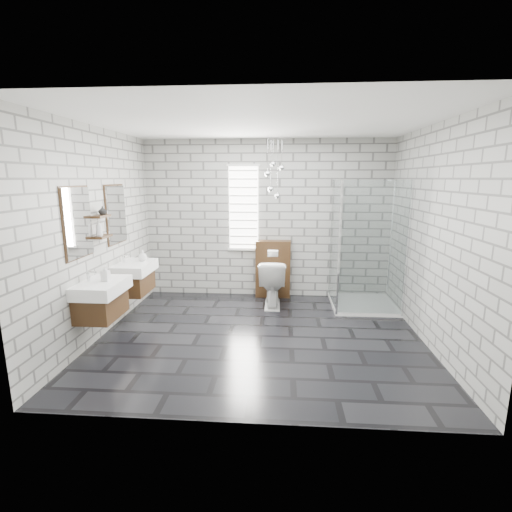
# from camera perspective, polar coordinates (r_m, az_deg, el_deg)

# --- Properties ---
(floor) EXTENTS (4.20, 3.60, 0.02)m
(floor) POSITION_cam_1_polar(r_m,az_deg,el_deg) (5.04, 0.64, -12.28)
(floor) COLOR black
(floor) RESTS_ON ground
(ceiling) EXTENTS (4.20, 3.60, 0.02)m
(ceiling) POSITION_cam_1_polar(r_m,az_deg,el_deg) (4.64, 0.72, 20.02)
(ceiling) COLOR white
(ceiling) RESTS_ON wall_back
(wall_back) EXTENTS (4.20, 0.02, 2.70)m
(wall_back) POSITION_cam_1_polar(r_m,az_deg,el_deg) (6.44, 1.67, 5.61)
(wall_back) COLOR #A7A7A2
(wall_back) RESTS_ON floor
(wall_front) EXTENTS (4.20, 0.02, 2.70)m
(wall_front) POSITION_cam_1_polar(r_m,az_deg,el_deg) (2.88, -1.54, -2.24)
(wall_front) COLOR #A7A7A2
(wall_front) RESTS_ON floor
(wall_left) EXTENTS (0.02, 3.60, 2.70)m
(wall_left) POSITION_cam_1_polar(r_m,az_deg,el_deg) (5.22, -23.15, 3.19)
(wall_left) COLOR #A7A7A2
(wall_left) RESTS_ON floor
(wall_right) EXTENTS (0.02, 3.60, 2.70)m
(wall_right) POSITION_cam_1_polar(r_m,az_deg,el_deg) (4.99, 25.67, 2.61)
(wall_right) COLOR #A7A7A2
(wall_right) RESTS_ON floor
(vanity_left) EXTENTS (0.47, 0.70, 1.57)m
(vanity_left) POSITION_cam_1_polar(r_m,az_deg,el_deg) (4.82, -23.07, -4.69)
(vanity_left) COLOR #3F2713
(vanity_left) RESTS_ON wall_left
(vanity_right) EXTENTS (0.47, 0.70, 1.57)m
(vanity_right) POSITION_cam_1_polar(r_m,az_deg,el_deg) (5.70, -18.53, -1.90)
(vanity_right) COLOR #3F2713
(vanity_right) RESTS_ON wall_left
(shelf_lower) EXTENTS (0.14, 0.30, 0.03)m
(shelf_lower) POSITION_cam_1_polar(r_m,az_deg,el_deg) (5.15, -22.58, 2.78)
(shelf_lower) COLOR #3F2713
(shelf_lower) RESTS_ON wall_left
(shelf_upper) EXTENTS (0.14, 0.30, 0.03)m
(shelf_upper) POSITION_cam_1_polar(r_m,az_deg,el_deg) (5.12, -22.81, 5.66)
(shelf_upper) COLOR #3F2713
(shelf_upper) RESTS_ON wall_left
(window) EXTENTS (0.56, 0.05, 1.48)m
(window) POSITION_cam_1_polar(r_m,az_deg,el_deg) (6.43, -1.93, 7.38)
(window) COLOR white
(window) RESTS_ON wall_back
(cistern_panel) EXTENTS (0.60, 0.20, 1.00)m
(cistern_panel) POSITION_cam_1_polar(r_m,az_deg,el_deg) (6.48, 2.62, -2.00)
(cistern_panel) COLOR #3F2713
(cistern_panel) RESTS_ON floor
(flush_plate) EXTENTS (0.18, 0.01, 0.12)m
(flush_plate) POSITION_cam_1_polar(r_m,az_deg,el_deg) (6.31, 2.62, 0.42)
(flush_plate) COLOR silver
(flush_plate) RESTS_ON cistern_panel
(shower_enclosure) EXTENTS (1.00, 1.00, 2.03)m
(shower_enclosure) POSITION_cam_1_polar(r_m,az_deg,el_deg) (6.10, 15.61, -3.29)
(shower_enclosure) COLOR white
(shower_enclosure) RESTS_ON floor
(pendant_cluster) EXTENTS (0.31, 0.25, 0.97)m
(pendant_cluster) POSITION_cam_1_polar(r_m,az_deg,el_deg) (5.96, 2.80, 11.96)
(pendant_cluster) COLOR silver
(pendant_cluster) RESTS_ON ceiling
(toilet) EXTENTS (0.44, 0.76, 0.77)m
(toilet) POSITION_cam_1_polar(r_m,az_deg,el_deg) (6.06, 2.48, -4.12)
(toilet) COLOR white
(toilet) RESTS_ON floor
(soap_bottle_a) EXTENTS (0.09, 0.09, 0.19)m
(soap_bottle_a) POSITION_cam_1_polar(r_m,az_deg,el_deg) (4.77, -22.17, -2.46)
(soap_bottle_a) COLOR #B2B2B2
(soap_bottle_a) RESTS_ON vanity_left
(soap_bottle_b) EXTENTS (0.13, 0.13, 0.16)m
(soap_bottle_b) POSITION_cam_1_polar(r_m,az_deg,el_deg) (5.74, -17.05, 0.06)
(soap_bottle_b) COLOR #B2B2B2
(soap_bottle_b) RESTS_ON vanity_right
(soap_bottle_c) EXTENTS (0.09, 0.10, 0.21)m
(soap_bottle_c) POSITION_cam_1_polar(r_m,az_deg,el_deg) (5.05, -23.02, 3.96)
(soap_bottle_c) COLOR #B2B2B2
(soap_bottle_c) RESTS_ON shelf_lower
(vase) EXTENTS (0.11, 0.11, 0.11)m
(vase) POSITION_cam_1_polar(r_m,az_deg,el_deg) (5.15, -22.54, 6.48)
(vase) COLOR #B2B2B2
(vase) RESTS_ON shelf_upper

